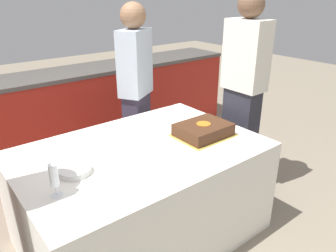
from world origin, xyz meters
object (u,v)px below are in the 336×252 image
Objects in this scene: person_seated_right at (243,95)px; cake at (203,130)px; person_cutting_cake at (136,90)px; plate_stack at (74,170)px; wine_glass at (54,176)px.

cake is at bearing -78.42° from person_seated_right.
person_cutting_cake is at bearing -143.86° from person_seated_right.
person_cutting_cake is 0.95m from person_seated_right.
person_cutting_cake is (-0.00, 0.89, 0.09)m from cake.
plate_stack is 0.11× the size of person_seated_right.
cake is 0.96m from plate_stack.
cake reaches higher than plate_stack.
cake is 2.09× the size of plate_stack.
person_seated_right is at bearing 1.10° from plate_stack.
person_cutting_cake is (1.12, 0.95, 0.02)m from wine_glass.
plate_stack is 0.12× the size of person_cutting_cake.
cake is 0.24× the size of person_seated_right.
wine_glass is (-0.17, -0.15, 0.10)m from plate_stack.
plate_stack is 0.25m from wine_glass.
person_seated_right is (0.56, 0.12, 0.13)m from cake.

